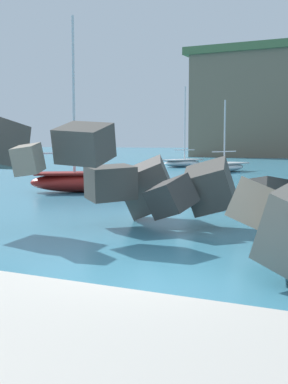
# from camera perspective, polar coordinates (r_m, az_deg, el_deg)

# --- Properties ---
(ground_plane) EXTENTS (400.00, 400.00, 0.00)m
(ground_plane) POSITION_cam_1_polar(r_m,az_deg,el_deg) (9.40, 1.84, -8.94)
(ground_plane) COLOR teal
(walkway_path) EXTENTS (48.00, 4.40, 0.24)m
(walkway_path) POSITION_cam_1_polar(r_m,az_deg,el_deg) (6.12, -14.54, -15.93)
(walkway_path) COLOR #B2ADA3
(walkway_path) RESTS_ON ground
(breakwater_jetty) EXTENTS (26.34, 8.38, 3.01)m
(breakwater_jetty) POSITION_cam_1_polar(r_m,az_deg,el_deg) (12.18, 0.95, 0.98)
(breakwater_jetty) COLOR #3D3A38
(breakwater_jetty) RESTS_ON ground
(boat_near_left) EXTENTS (4.96, 4.24, 8.10)m
(boat_near_left) POSITION_cam_1_polar(r_m,az_deg,el_deg) (24.81, -6.74, 1.27)
(boat_near_left) COLOR maroon
(boat_near_left) RESTS_ON ground
(boat_near_centre) EXTENTS (3.29, 4.96, 7.57)m
(boat_near_centre) POSITION_cam_1_polar(r_m,az_deg,el_deg) (49.92, 4.17, 3.25)
(boat_near_centre) COLOR white
(boat_near_centre) RESTS_ON ground
(boat_mid_left) EXTENTS (3.34, 6.48, 5.63)m
(boat_mid_left) POSITION_cam_1_polar(r_m,az_deg,el_deg) (41.54, 8.39, 2.72)
(boat_mid_left) COLOR white
(boat_mid_left) RESTS_ON ground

